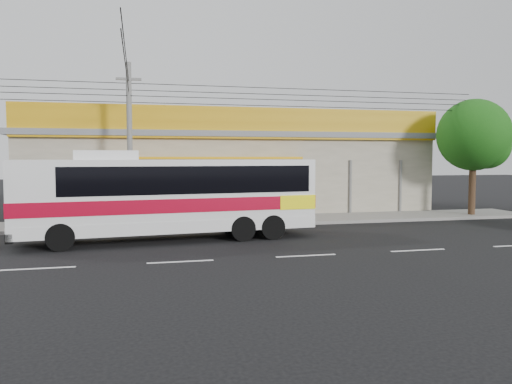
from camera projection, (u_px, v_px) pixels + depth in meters
ground at (284, 243)px, 18.41m from camera, size 120.00×120.00×0.00m
sidewalk at (249, 221)px, 24.23m from camera, size 30.00×3.20×0.15m
lane_markings at (306, 256)px, 15.99m from camera, size 50.00×0.12×0.01m
storefront_building at (228, 172)px, 29.45m from camera, size 22.60×9.20×5.70m
coach_bus at (174, 193)px, 18.88m from camera, size 11.20×3.32×3.40m
motorbike_red at (125, 210)px, 23.62m from camera, size 1.99×1.25×0.99m
utility_pole at (129, 92)px, 21.77m from camera, size 34.00×14.00×7.29m
tree_near at (476, 137)px, 25.99m from camera, size 3.73×3.73×6.19m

